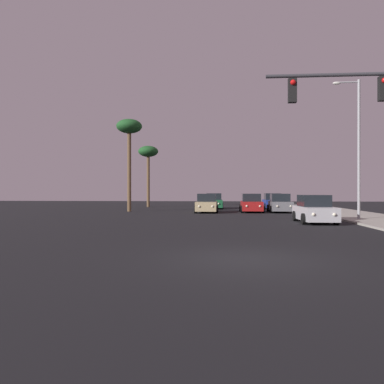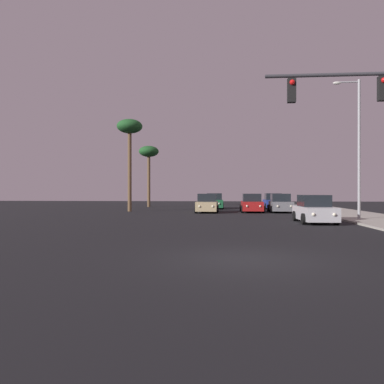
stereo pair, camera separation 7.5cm
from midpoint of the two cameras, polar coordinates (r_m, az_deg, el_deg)
The scene contains 10 objects.
ground_plane at distance 10.77m, azimuth 8.42°, elevation -10.09°, with size 120.00×120.00×0.00m, color black.
car_red at distance 34.43m, azimuth 9.14°, elevation -1.78°, with size 2.04×4.32×1.68m.
car_green at distance 40.68m, azimuth 3.45°, elevation -1.48°, with size 2.04×4.34×1.68m.
car_silver at distance 23.83m, azimuth 18.22°, elevation -2.64°, with size 2.04×4.32×1.68m.
car_blue at distance 41.05m, azimuth 12.29°, elevation -1.47°, with size 2.04×4.32×1.68m.
car_grey at distance 34.75m, azimuth 13.39°, elevation -1.76°, with size 2.04×4.34×1.68m.
car_tan at distance 33.58m, azimuth 2.39°, elevation -1.82°, with size 2.04×4.32×1.68m.
street_lamp at distance 26.59m, azimuth 23.92°, elevation 7.05°, with size 1.74×0.24×9.00m.
palm_tree_mid at distance 36.09m, azimuth -9.43°, elevation 9.10°, with size 2.40×2.40×8.68m.
palm_tree_far at distance 45.66m, azimuth -6.55°, elevation 5.74°, with size 2.40×2.40×7.37m.
Camera 2 is at (-0.66, -10.57, 1.91)m, focal length 35.00 mm.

